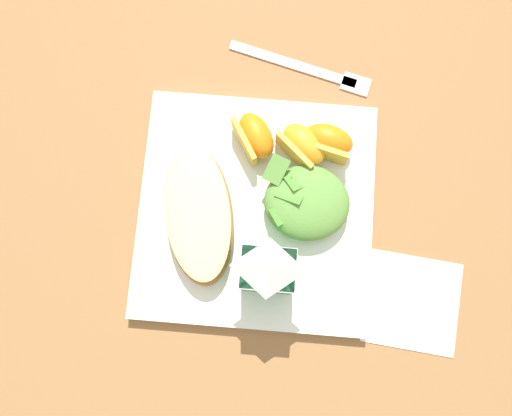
{
  "coord_description": "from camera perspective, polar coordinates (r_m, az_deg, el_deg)",
  "views": [
    {
      "loc": [
        -0.01,
        0.11,
        0.64
      ],
      "look_at": [
        0.0,
        0.0,
        0.03
      ],
      "focal_mm": 37.13,
      "sensor_mm": 36.0,
      "label": 1
    }
  ],
  "objects": [
    {
      "name": "orange_wedge_rear",
      "position": [
        0.63,
        -0.14,
        7.71
      ],
      "size": [
        0.06,
        0.07,
        0.04
      ],
      "color": "orange",
      "rests_on": "white_plate"
    },
    {
      "name": "green_salad_pile",
      "position": [
        0.62,
        5.45,
        0.62
      ],
      "size": [
        0.1,
        0.1,
        0.04
      ],
      "color": "#5B8E3D",
      "rests_on": "white_plate"
    },
    {
      "name": "milk_carton",
      "position": [
        0.56,
        1.25,
        -6.74
      ],
      "size": [
        0.06,
        0.04,
        0.11
      ],
      "color": "#2D8451",
      "rests_on": "white_plate"
    },
    {
      "name": "orange_wedge_middle",
      "position": [
        0.63,
        5.06,
        6.75
      ],
      "size": [
        0.07,
        0.07,
        0.04
      ],
      "color": "orange",
      "rests_on": "white_plate"
    },
    {
      "name": "metal_fork",
      "position": [
        0.71,
        6.0,
        14.59
      ],
      "size": [
        0.19,
        0.06,
        0.01
      ],
      "color": "silver",
      "rests_on": "ground"
    },
    {
      "name": "orange_wedge_front",
      "position": [
        0.64,
        7.75,
        7.13
      ],
      "size": [
        0.07,
        0.05,
        0.04
      ],
      "color": "orange",
      "rests_on": "white_plate"
    },
    {
      "name": "ground",
      "position": [
        0.65,
        -0.0,
        -0.41
      ],
      "size": [
        3.0,
        3.0,
        0.0
      ],
      "primitive_type": "plane",
      "color": "olive"
    },
    {
      "name": "white_plate",
      "position": [
        0.64,
        -0.0,
        -0.29
      ],
      "size": [
        0.28,
        0.28,
        0.02
      ],
      "primitive_type": "cube",
      "color": "white",
      "rests_on": "ground"
    },
    {
      "name": "cheesy_pizza_bread",
      "position": [
        0.62,
        -6.24,
        -0.51
      ],
      "size": [
        0.12,
        0.18,
        0.04
      ],
      "color": "#A87038",
      "rests_on": "white_plate"
    },
    {
      "name": "paper_napkin",
      "position": [
        0.66,
        16.5,
        -9.73
      ],
      "size": [
        0.12,
        0.12,
        0.0
      ],
      "primitive_type": "cube",
      "rotation": [
        0.0,
        0.0,
        -0.1
      ],
      "color": "white",
      "rests_on": "ground"
    }
  ]
}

